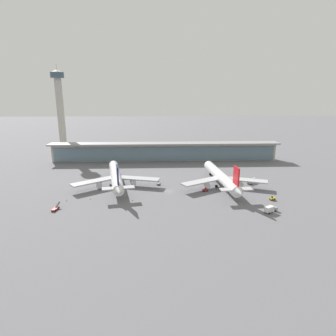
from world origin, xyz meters
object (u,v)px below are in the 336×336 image
Objects in this scene: control_tower at (60,106)px; safety_cone_bravo at (126,196)px; service_truck_by_tail_yellow at (272,199)px; airliner_left_stand at (116,176)px; safety_cone_delta at (133,200)px; service_truck_mid_apron_grey at (158,183)px; service_truck_at_far_stand_grey at (270,209)px; safety_cone_echo at (67,201)px; airliner_centre_stand at (221,177)px; service_truck_on_taxiway_red at (205,190)px; safety_cone_charlie at (90,199)px; safety_cone_alpha at (116,197)px; service_truck_near_nose_grey at (252,180)px; service_truck_under_wing_red at (56,208)px.

safety_cone_bravo is (72.79, -127.07, -43.63)m from control_tower.
airliner_left_stand is at bearing 161.63° from service_truck_by_tail_yellow.
airliner_left_stand is 29.42m from safety_cone_delta.
service_truck_mid_apron_grey is at bearing 153.39° from service_truck_by_tail_yellow.
service_truck_mid_apron_grey is 0.08× the size of control_tower.
service_truck_at_far_stand_grey is 101.58m from safety_cone_echo.
airliner_centre_stand reaches higher than safety_cone_echo.
airliner_centre_stand is at bearing 15.96° from safety_cone_bravo.
airliner_centre_stand is 38.62m from service_truck_mid_apron_grey.
service_truck_mid_apron_grey is 30.44m from service_truck_on_taxiway_red.
safety_cone_charlie is at bearing 8.88° from safety_cone_echo.
service_truck_on_taxiway_red is 4.62× the size of safety_cone_charlie.
airliner_left_stand is 20.41× the size of service_truck_by_tail_yellow.
airliner_left_stand is 96.77× the size of safety_cone_delta.
airliner_centre_stand reaches higher than service_truck_by_tail_yellow.
airliner_left_stand is at bearing 150.53° from service_truck_at_far_stand_grey.
service_truck_on_taxiway_red is at bearing 9.47° from safety_cone_charlie.
control_tower reaches higher than service_truck_at_far_stand_grey.
service_truck_near_nose_grey is at bearing 15.50° from safety_cone_alpha.
airliner_left_stand reaches higher than service_truck_by_tail_yellow.
safety_cone_bravo is (8.23, -19.96, -5.39)m from airliner_left_stand.
control_tower is at bearing 119.89° from safety_cone_delta.
airliner_centre_stand reaches higher than service_truck_near_nose_grey.
service_truck_on_taxiway_red is 4.62× the size of safety_cone_alpha.
airliner_centre_stand is at bearing -3.76° from airliner_left_stand.
service_truck_mid_apron_grey is 0.93× the size of service_truck_at_far_stand_grey.
service_truck_near_nose_grey is 78.94m from safety_cone_bravo.
safety_cone_echo is at bearing -150.54° from service_truck_mid_apron_grey.
airliner_centre_stand is 56.16m from safety_cone_delta.
control_tower is 151.51m from safety_cone_alpha.
service_truck_on_taxiway_red is 173.04m from control_tower.
safety_cone_echo is (-85.57, -21.20, -5.39)m from airliner_centre_stand.
service_truck_on_taxiway_red is at bearing -28.81° from service_truck_mid_apron_grey.
service_truck_under_wing_red is (-23.74, -36.94, -4.90)m from airliner_left_stand.
service_truck_on_taxiway_red is (-11.20, -8.92, -4.84)m from airliner_centre_stand.
service_truck_at_far_stand_grey is at bearing -19.02° from safety_cone_bravo.
safety_cone_alpha and safety_cone_delta have the same top height.
safety_cone_charlie is at bearing -165.29° from airliner_centre_stand.
airliner_centre_stand reaches higher than safety_cone_alpha.
control_tower reaches higher than safety_cone_delta.
service_truck_at_far_stand_grey is (77.73, -43.93, -4.02)m from airliner_left_stand.
airliner_left_stand is at bearing 176.24° from airliner_centre_stand.
service_truck_under_wing_red is at bearing -163.41° from safety_cone_delta.
service_truck_under_wing_red is at bearing -152.02° from safety_cone_bravo.
safety_cone_delta is at bearing -7.06° from safety_cone_charlie.
safety_cone_echo is at bearing -170.63° from service_truck_on_taxiway_red.
service_truck_by_tail_yellow is at bearing 4.54° from service_truck_under_wing_red.
airliner_centre_stand is at bearing 20.60° from service_truck_under_wing_red.
safety_cone_charlie is (-18.46, -3.54, 0.00)m from safety_cone_bravo.
airliner_left_stand is 96.77× the size of safety_cone_bravo.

